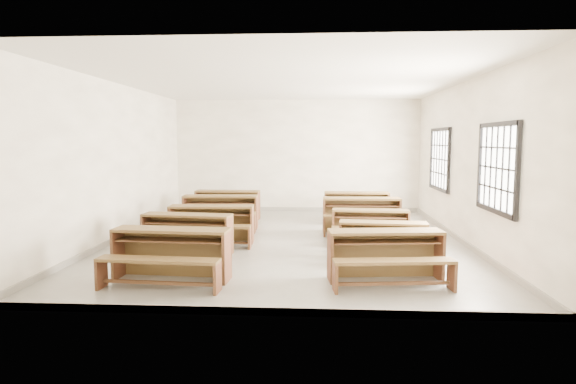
# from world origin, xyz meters

# --- Properties ---
(room) EXTENTS (8.50, 8.50, 3.20)m
(room) POSITION_xyz_m (0.09, 0.00, 2.14)
(room) COLOR gray
(room) RESTS_ON ground
(desk_set_0) EXTENTS (1.75, 0.99, 0.76)m
(desk_set_0) POSITION_xyz_m (-1.54, -2.92, 0.44)
(desk_set_0) COLOR brown
(desk_set_0) RESTS_ON ground
(desk_set_1) EXTENTS (1.70, 1.02, 0.73)m
(desk_set_1) POSITION_xyz_m (-1.75, -1.30, 0.42)
(desk_set_1) COLOR brown
(desk_set_1) RESTS_ON ground
(desk_set_2) EXTENTS (1.69, 0.92, 0.75)m
(desk_set_2) POSITION_xyz_m (-1.51, -0.33, 0.44)
(desk_set_2) COLOR brown
(desk_set_2) RESTS_ON ground
(desk_set_3) EXTENTS (1.75, 0.96, 0.77)m
(desk_set_3) POSITION_xyz_m (-1.65, 1.26, 0.45)
(desk_set_3) COLOR brown
(desk_set_3) RESTS_ON ground
(desk_set_4) EXTENTS (1.68, 0.91, 0.74)m
(desk_set_4) POSITION_xyz_m (-1.73, 2.58, 0.43)
(desk_set_4) COLOR brown
(desk_set_4) RESTS_ON ground
(desk_set_5) EXTENTS (1.73, 1.03, 0.74)m
(desk_set_5) POSITION_xyz_m (1.58, -2.77, 0.43)
(desk_set_5) COLOR brown
(desk_set_5) RESTS_ON ground
(desk_set_6) EXTENTS (1.54, 0.89, 0.66)m
(desk_set_6) POSITION_xyz_m (1.71, -1.56, 0.39)
(desk_set_6) COLOR brown
(desk_set_6) RESTS_ON ground
(desk_set_7) EXTENTS (1.54, 0.86, 0.68)m
(desk_set_7) POSITION_xyz_m (1.65, -0.18, 0.39)
(desk_set_7) COLOR brown
(desk_set_7) RESTS_ON ground
(desk_set_8) EXTENTS (1.72, 0.90, 0.77)m
(desk_set_8) POSITION_xyz_m (1.58, 1.00, 0.45)
(desk_set_8) COLOR brown
(desk_set_8) RESTS_ON ground
(desk_set_9) EXTENTS (1.65, 0.87, 0.74)m
(desk_set_9) POSITION_xyz_m (1.59, 2.52, 0.43)
(desk_set_9) COLOR brown
(desk_set_9) RESTS_ON ground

